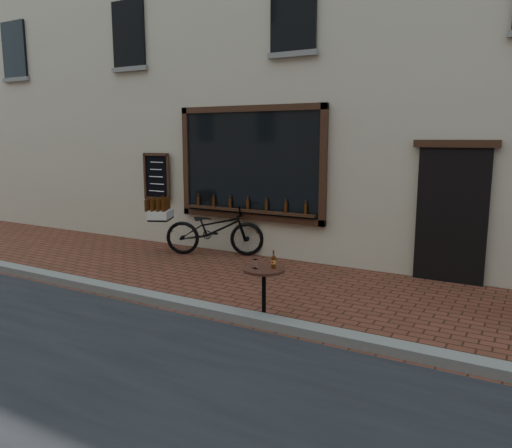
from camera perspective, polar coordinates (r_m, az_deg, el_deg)
The scene contains 5 objects.
ground at distance 6.41m, azimuth -1.80°, elevation -11.72°, with size 90.00×90.00×0.00m, color #552B1B.
kerb at distance 6.55m, azimuth -0.86°, elevation -10.68°, with size 90.00×0.25×0.12m, color slate.
shop_building at distance 12.27m, azimuth 15.57°, elevation 21.95°, with size 28.00×6.20×10.00m.
cargo_bicycle at distance 10.13m, azimuth -5.00°, elevation -0.54°, with size 2.36×1.55×1.12m.
bistro_table at distance 6.47m, azimuth 0.93°, elevation -6.80°, with size 0.55×0.55×0.94m.
Camera 1 is at (3.15, -5.06, 2.35)m, focal length 35.00 mm.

